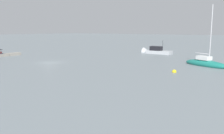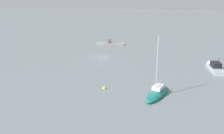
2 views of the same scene
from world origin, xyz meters
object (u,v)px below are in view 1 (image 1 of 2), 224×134
(person_seated_maroon_left, at_px, (1,53))
(umbrella_open_black, at_px, (0,49))
(sailboat_teal_mid, at_px, (206,63))
(motorboat_grey_near, at_px, (154,52))
(mooring_buoy_mid, at_px, (174,72))

(person_seated_maroon_left, relative_size, umbrella_open_black, 0.52)
(umbrella_open_black, distance_m, sailboat_teal_mid, 46.05)
(motorboat_grey_near, relative_size, mooring_buoy_mid, 12.17)
(sailboat_teal_mid, height_order, motorboat_grey_near, sailboat_teal_mid)
(mooring_buoy_mid, bearing_deg, umbrella_open_black, -83.54)
(sailboat_teal_mid, bearing_deg, motorboat_grey_near, -107.10)
(motorboat_grey_near, distance_m, mooring_buoy_mid, 28.25)
(umbrella_open_black, bearing_deg, sailboat_teal_mid, 108.18)
(umbrella_open_black, xyz_separation_m, mooring_buoy_mid, (-4.73, 41.70, -1.64))
(umbrella_open_black, xyz_separation_m, sailboat_teal_mid, (-14.36, 43.74, -1.33))
(person_seated_maroon_left, bearing_deg, motorboat_grey_near, 127.54)
(sailboat_teal_mid, bearing_deg, person_seated_maroon_left, -49.48)
(umbrella_open_black, distance_m, motorboat_grey_near, 39.09)
(sailboat_teal_mid, relative_size, mooring_buoy_mid, 16.82)
(sailboat_teal_mid, distance_m, mooring_buoy_mid, 9.85)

